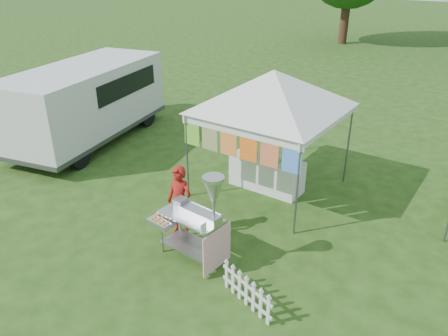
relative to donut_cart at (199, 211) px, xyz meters
The scene contains 7 objects.
ground 1.19m from the donut_cart, 148.39° to the right, with size 120.00×120.00×0.00m, color #233F12.
canopy_main 3.79m from the donut_cart, 96.32° to the left, with size 4.24×4.24×3.45m.
donut_cart is the anchor object (origin of this frame).
vendor 1.05m from the donut_cart, 150.75° to the left, with size 0.57×0.37×1.56m, color maroon.
cargo_van 7.29m from the donut_cart, 155.41° to the left, with size 3.46×5.98×2.34m.
picket_fence 1.66m from the donut_cart, 20.00° to the right, with size 1.20×0.42×0.56m.
display_table 3.39m from the donut_cart, 97.49° to the left, with size 1.80×0.70×0.81m, color white.
Camera 1 is at (4.60, -5.05, 5.26)m, focal length 35.00 mm.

